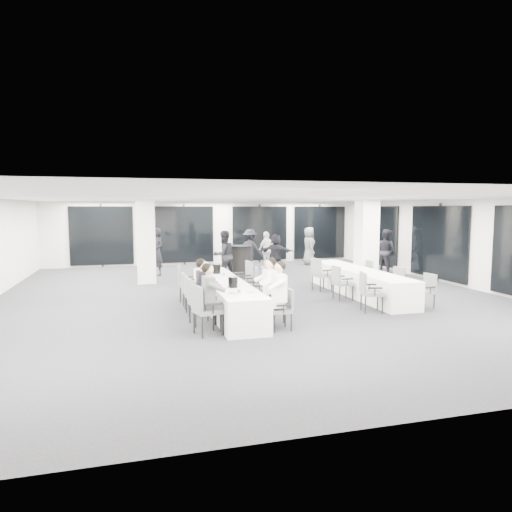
{
  "coord_description": "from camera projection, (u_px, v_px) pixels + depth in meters",
  "views": [
    {
      "loc": [
        -3.21,
        -12.48,
        2.52
      ],
      "look_at": [
        0.11,
        -0.2,
        1.18
      ],
      "focal_mm": 32.0,
      "sensor_mm": 36.0,
      "label": 1
    }
  ],
  "objects": [
    {
      "name": "standing_guest_c",
      "position": [
        250.0,
        246.0,
        18.89
      ],
      "size": [
        1.36,
        1.16,
        1.87
      ],
      "primitive_type": "imported",
      "rotation": [
        0.0,
        0.0,
        2.6
      ],
      "color": "black",
      "rests_on": "floor"
    },
    {
      "name": "chair_main_left_near",
      "position": [
        204.0,
        307.0,
        9.03
      ],
      "size": [
        0.62,
        0.65,
        1.01
      ],
      "rotation": [
        0.0,
        0.0,
        -1.32
      ],
      "color": "#53555B",
      "rests_on": "floor"
    },
    {
      "name": "cocktail_table",
      "position": [
        241.0,
        261.0,
        16.67
      ],
      "size": [
        0.84,
        0.84,
        1.16
      ],
      "color": "black",
      "rests_on": "floor"
    },
    {
      "name": "chair_side_right_mid",
      "position": [
        396.0,
        280.0,
        12.88
      ],
      "size": [
        0.52,
        0.55,
        0.86
      ],
      "rotation": [
        0.0,
        0.0,
        1.8
      ],
      "color": "#53555B",
      "rests_on": "floor"
    },
    {
      "name": "chair_main_right_far",
      "position": [
        244.0,
        277.0,
        12.81
      ],
      "size": [
        0.57,
        0.62,
        1.03
      ],
      "rotation": [
        0.0,
        0.0,
        1.66
      ],
      "color": "#53555B",
      "rests_on": "floor"
    },
    {
      "name": "ice_bucket_near",
      "position": [
        233.0,
        282.0,
        10.21
      ],
      "size": [
        0.21,
        0.21,
        0.24
      ],
      "primitive_type": "cylinder",
      "color": "black",
      "rests_on": "banquet_table_main"
    },
    {
      "name": "room",
      "position": [
        269.0,
        245.0,
        14.23
      ],
      "size": [
        14.04,
        16.04,
        2.84
      ],
      "color": "#242429",
      "rests_on": "ground"
    },
    {
      "name": "chair_main_left_fourth",
      "position": [
        189.0,
        288.0,
        11.53
      ],
      "size": [
        0.46,
        0.51,
        0.89
      ],
      "rotation": [
        0.0,
        0.0,
        -1.56
      ],
      "color": "#53555B",
      "rests_on": "floor"
    },
    {
      "name": "plate_c",
      "position": [
        233.0,
        283.0,
        10.71
      ],
      "size": [
        0.2,
        0.2,
        0.03
      ],
      "color": "white",
      "rests_on": "banquet_table_main"
    },
    {
      "name": "seated_guest_c",
      "position": [
        276.0,
        291.0,
        9.38
      ],
      "size": [
        0.5,
        0.38,
        1.44
      ],
      "rotation": [
        0.0,
        0.0,
        1.57
      ],
      "color": "white",
      "rests_on": "floor"
    },
    {
      "name": "standing_guest_b",
      "position": [
        224.0,
        252.0,
        16.06
      ],
      "size": [
        1.09,
        0.88,
        1.97
      ],
      "primitive_type": "imported",
      "rotation": [
        0.0,
        0.0,
        3.51
      ],
      "color": "black",
      "rests_on": "floor"
    },
    {
      "name": "standing_guest_d",
      "position": [
        267.0,
        247.0,
        19.11
      ],
      "size": [
        1.18,
        1.0,
        1.75
      ],
      "primitive_type": "imported",
      "rotation": [
        0.0,
        0.0,
        3.63
      ],
      "color": "white",
      "rests_on": "floor"
    },
    {
      "name": "chair_side_right_far",
      "position": [
        366.0,
        272.0,
        14.53
      ],
      "size": [
        0.45,
        0.5,
        0.86
      ],
      "rotation": [
        0.0,
        0.0,
        1.52
      ],
      "color": "#53555B",
      "rests_on": "floor"
    },
    {
      "name": "column_right",
      "position": [
        366.0,
        242.0,
        14.99
      ],
      "size": [
        0.6,
        0.6,
        2.8
      ],
      "primitive_type": "cube",
      "color": "white",
      "rests_on": "floor"
    },
    {
      "name": "chair_side_left_mid",
      "position": [
        340.0,
        281.0,
        12.54
      ],
      "size": [
        0.48,
        0.54,
        0.94
      ],
      "rotation": [
        0.0,
        0.0,
        -1.55
      ],
      "color": "#53555B",
      "rests_on": "floor"
    },
    {
      "name": "water_bottle_a",
      "position": [
        239.0,
        290.0,
        9.33
      ],
      "size": [
        0.06,
        0.06,
        0.2
      ],
      "primitive_type": "cylinder",
      "color": "silver",
      "rests_on": "banquet_table_main"
    },
    {
      "name": "plate_b",
      "position": [
        251.0,
        292.0,
        9.56
      ],
      "size": [
        0.2,
        0.2,
        0.03
      ],
      "color": "white",
      "rests_on": "banquet_table_main"
    },
    {
      "name": "water_bottle_c",
      "position": [
        207.0,
        266.0,
        13.19
      ],
      "size": [
        0.07,
        0.07,
        0.21
      ],
      "primitive_type": "cylinder",
      "color": "silver",
      "rests_on": "banquet_table_main"
    },
    {
      "name": "standing_guest_h",
      "position": [
        386.0,
        248.0,
        17.56
      ],
      "size": [
        0.84,
        1.07,
        1.95
      ],
      "primitive_type": "imported",
      "rotation": [
        0.0,
        0.0,
        1.89
      ],
      "color": "black",
      "rests_on": "floor"
    },
    {
      "name": "chair_side_left_far",
      "position": [
        320.0,
        272.0,
        13.9
      ],
      "size": [
        0.61,
        0.64,
        1.01
      ],
      "rotation": [
        0.0,
        0.0,
        -1.35
      ],
      "color": "#53555B",
      "rests_on": "floor"
    },
    {
      "name": "seated_guest_a",
      "position": [
        212.0,
        294.0,
        9.07
      ],
      "size": [
        0.5,
        0.38,
        1.44
      ],
      "rotation": [
        0.0,
        0.0,
        -1.57
      ],
      "color": "#4E5155",
      "rests_on": "floor"
    },
    {
      "name": "seated_guest_b",
      "position": [
        205.0,
        287.0,
        9.88
      ],
      "size": [
        0.5,
        0.38,
        1.44
      ],
      "rotation": [
        0.0,
        0.0,
        -1.57
      ],
      "color": "black",
      "rests_on": "floor"
    },
    {
      "name": "column_left",
      "position": [
        146.0,
        242.0,
        15.28
      ],
      "size": [
        0.6,
        0.6,
        2.8
      ],
      "primitive_type": "cube",
      "color": "white",
      "rests_on": "floor"
    },
    {
      "name": "chair_main_left_second",
      "position": [
        198.0,
        299.0,
        9.85
      ],
      "size": [
        0.58,
        0.62,
        0.99
      ],
      "rotation": [
        0.0,
        0.0,
        -1.4
      ],
      "color": "#53555B",
      "rests_on": "floor"
    },
    {
      "name": "plate_a",
      "position": [
        233.0,
        293.0,
        9.48
      ],
      "size": [
        0.22,
        0.22,
        0.03
      ],
      "color": "white",
      "rests_on": "banquet_table_main"
    },
    {
      "name": "seated_guest_d",
      "position": [
        267.0,
        286.0,
        10.02
      ],
      "size": [
        0.5,
        0.38,
        1.44
      ],
      "rotation": [
        0.0,
        0.0,
        1.57
      ],
      "color": "white",
      "rests_on": "floor"
    },
    {
      "name": "chair_main_right_near",
      "position": [
        284.0,
        306.0,
        9.45
      ],
      "size": [
        0.44,
        0.5,
        0.86
      ],
      "rotation": [
        0.0,
        0.0,
        1.59
      ],
      "color": "#53555B",
      "rests_on": "floor"
    },
    {
      "name": "standing_guest_f",
      "position": [
        276.0,
        250.0,
        18.26
      ],
      "size": [
        1.62,
        1.39,
        1.7
      ],
      "primitive_type": "imported",
      "rotation": [
        0.0,
        0.0,
        2.53
      ],
      "color": "black",
      "rests_on": "floor"
    },
    {
      "name": "chair_main_left_far",
      "position": [
        185.0,
        281.0,
        12.36
      ],
      "size": [
        0.52,
        0.57,
        0.96
      ],
      "rotation": [
        0.0,
        0.0,
        -1.65
      ],
      "color": "#53555B",
      "rests_on": "floor"
    },
    {
      "name": "standing_guest_g",
      "position": [
        156.0,
        249.0,
        17.02
      ],
      "size": [
        0.93,
        0.95,
        2.03
      ],
      "primitive_type": "imported",
      "rotation": [
        0.0,
        0.0,
        -0.9
      ],
      "color": "black",
      "rests_on": "floor"
    },
    {
      "name": "banquet_table_main",
      "position": [
        225.0,
        296.0,
        11.19
      ],
      "size": [
        0.9,
        5.0,
        0.75
      ],
      "primitive_type": "cube",
      "color": "silver",
      "rests_on": "floor"
    },
    {
      "name": "chair_side_left_near",
      "position": [
        368.0,
        289.0,
        11.05
      ],
      "size": [
        0.59,
        0.62,
        0.97
      ],
      "rotation": [
        0.0,
        0.0,
        -1.81
      ],
      "color": "#53555B",
      "rests_on": "floor"
    },
    {
      "name": "chair_main_right_mid",
      "position": [
        260.0,
        287.0,
        11.23
      ],
      "size": [
        0.53,
        0.59,
        1.01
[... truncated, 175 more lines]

